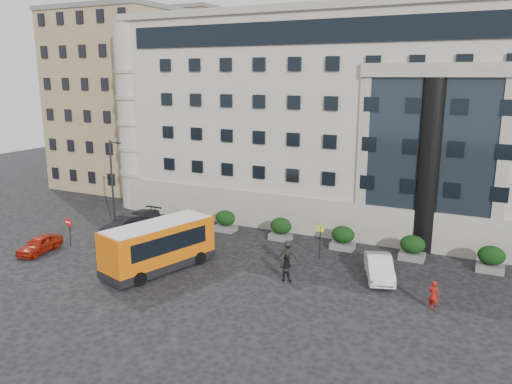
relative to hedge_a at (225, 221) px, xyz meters
The scene contains 23 objects.
ground 8.81m from the hedge_a, 62.85° to the right, with size 120.00×120.00×0.00m, color black.
civic_building 19.15m from the hedge_a, 54.85° to the left, with size 44.00×24.00×18.00m, color #9F9A8C.
entrance_column 17.13m from the hedge_a, ahead, with size 1.80×1.80×13.00m, color black.
apartment_near 25.12m from the hedge_a, 148.62° to the left, with size 14.00×14.00×20.00m, color olive.
apartment_far 39.27m from the hedge_a, 127.29° to the left, with size 13.00×13.00×22.00m, color brown.
hedge_a is the anchor object (origin of this frame).
hedge_b 5.20m from the hedge_a, ahead, with size 1.80×1.26×1.84m.
hedge_c 10.40m from the hedge_a, ahead, with size 1.80×1.26×1.84m.
hedge_d 15.60m from the hedge_a, ahead, with size 1.80×1.26×1.84m.
hedge_e 20.80m from the hedge_a, ahead, with size 1.80×1.26×1.84m.
street_lamp 9.89m from the hedge_a, 148.84° to the right, with size 1.16×0.18×8.00m.
bus_stop_sign 9.94m from the hedge_a, 16.42° to the right, with size 0.50×0.08×2.52m.
no_entry_sign 12.64m from the hedge_a, 135.52° to the right, with size 0.64×0.16×2.32m.
minibus 9.64m from the hedge_a, 89.02° to the right, with size 4.91×8.40×3.31m.
red_truck 12.49m from the hedge_a, 148.83° to the left, with size 2.70×5.58×2.98m.
parked_car_a 14.77m from the hedge_a, 132.70° to the right, with size 1.54×3.84×1.31m, color #971B0B.
parked_car_b 8.63m from the hedge_a, 150.33° to the right, with size 1.49×4.28×1.41m, color black.
parked_car_c 7.84m from the hedge_a, 163.25° to the right, with size 1.90×4.68×1.36m, color black.
parked_car_d 11.16m from the hedge_a, 144.77° to the left, with size 2.05×4.45×1.24m, color black.
white_taxi 14.89m from the hedge_a, 17.50° to the right, with size 1.60×4.60×1.51m, color silver.
pedestrian_a 19.59m from the hedge_a, 23.23° to the right, with size 0.65×0.42×1.77m, color maroon.
pedestrian_b 11.62m from the hedge_a, 40.81° to the right, with size 0.88×0.68×1.80m, color black.
pedestrian_c 9.69m from the hedge_a, 33.82° to the right, with size 1.27×0.73×1.96m, color black.
Camera 1 is at (16.47, -28.03, 13.15)m, focal length 35.00 mm.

